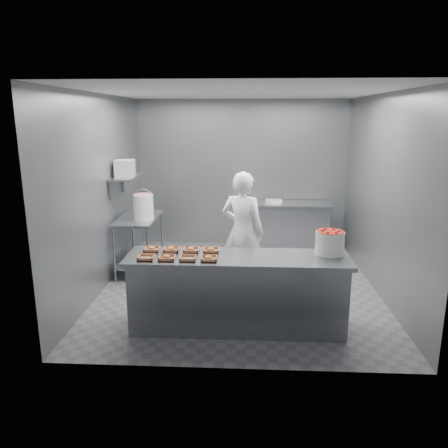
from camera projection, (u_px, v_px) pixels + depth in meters
The scene contains 24 objects.
floor at pixel (239, 285), 6.60m from camera, with size 4.50×4.50×0.00m, color #4C4C51.
ceiling at pixel (241, 92), 5.93m from camera, with size 4.50×4.50×0.00m, color white.
wall_back at pixel (242, 174), 8.44m from camera, with size 4.00×0.04×2.80m, color slate.
wall_left at pixel (103, 193), 6.37m from camera, with size 0.04×4.50×2.80m, color slate.
wall_right at pixel (382, 195), 6.16m from camera, with size 0.04×4.50×2.80m, color slate.
service_counter at pixel (237, 292), 5.18m from camera, with size 2.60×0.70×0.90m.
prep_table at pixel (139, 235), 7.12m from camera, with size 0.60×1.20×0.90m.
back_counter at pixel (289, 226), 8.28m from camera, with size 1.50×0.60×0.90m.
wall_shelf at pixel (126, 177), 6.90m from camera, with size 0.35×0.90×0.03m, color slate.
tray_0 at pixel (146, 257), 4.97m from camera, with size 0.19×0.18×0.04m.
tray_1 at pixel (167, 257), 4.96m from camera, with size 0.19×0.18×0.06m.
tray_2 at pixel (188, 258), 4.95m from camera, with size 0.19×0.18×0.04m.
tray_3 at pixel (209, 258), 4.93m from camera, with size 0.19×0.18×0.06m.
tray_4 at pixel (152, 249), 5.28m from camera, with size 0.19×0.18×0.06m.
tray_5 at pixel (172, 249), 5.26m from camera, with size 0.19×0.18×0.06m.
tray_6 at pixel (191, 250), 5.25m from camera, with size 0.19×0.18×0.06m.
tray_7 at pixel (211, 250), 5.24m from camera, with size 0.19×0.18×0.06m.
worker at pixel (243, 232), 6.26m from camera, with size 0.63×0.42×1.74m, color white.
strawberry_tub at pixel (330, 242), 5.13m from camera, with size 0.34×0.34×0.28m.
glaze_bucket at pixel (143, 206), 6.84m from camera, with size 0.33×0.31×0.48m.
bucket_lid at pixel (144, 216), 7.10m from camera, with size 0.31×0.31×0.02m, color white.
rag at pixel (148, 215), 7.12m from camera, with size 0.14×0.12×0.02m, color #CCB28C.
appliance at pixel (125, 168), 6.84m from camera, with size 0.30×0.34×0.26m, color gray.
paper_stack at pixel (274, 201), 8.19m from camera, with size 0.30×0.22×0.06m, color silver.
Camera 1 is at (0.10, -6.19, 2.49)m, focal length 35.00 mm.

